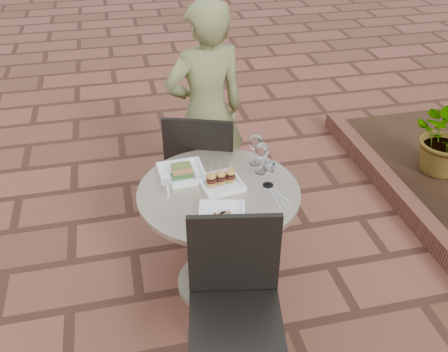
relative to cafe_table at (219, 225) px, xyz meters
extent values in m
plane|color=brown|center=(-0.08, 0.00, -0.48)|extent=(60.00, 60.00, 0.00)
cylinder|color=gray|center=(0.00, 0.00, -0.46)|extent=(0.52, 0.52, 0.04)
cylinder|color=gray|center=(0.00, 0.00, -0.13)|extent=(0.08, 0.08, 0.70)
cylinder|color=gray|center=(0.00, 0.00, 0.23)|extent=(0.90, 0.90, 0.03)
cube|color=black|center=(0.04, 0.65, -0.03)|extent=(0.56, 0.56, 0.03)
cube|color=black|center=(-0.03, 0.46, 0.22)|extent=(0.42, 0.18, 0.46)
cylinder|color=black|center=(0.28, 0.77, -0.26)|extent=(0.02, 0.02, 0.44)
cylinder|color=black|center=(-0.08, 0.89, -0.26)|extent=(0.02, 0.02, 0.44)
cylinder|color=black|center=(0.15, 0.41, -0.26)|extent=(0.02, 0.02, 0.44)
cylinder|color=black|center=(-0.20, 0.54, -0.26)|extent=(0.02, 0.02, 0.44)
cube|color=black|center=(-0.07, -0.68, -0.03)|extent=(0.51, 0.51, 0.03)
cube|color=black|center=(-0.03, -0.48, 0.22)|extent=(0.44, 0.11, 0.46)
cylinder|color=black|center=(-0.22, -0.46, -0.26)|extent=(0.02, 0.02, 0.44)
cylinder|color=black|center=(0.15, -0.53, -0.26)|extent=(0.02, 0.02, 0.44)
imported|color=olive|center=(0.09, 0.82, 0.30)|extent=(0.63, 0.48, 1.56)
cube|color=white|center=(-0.17, 0.19, 0.25)|extent=(0.27, 0.27, 0.01)
cube|color=#C87B46|center=(-0.17, 0.19, 0.29)|extent=(0.12, 0.08, 0.04)
cube|color=#4F5A28|center=(-0.17, 0.19, 0.31)|extent=(0.11, 0.07, 0.01)
cube|color=white|center=(0.02, 0.04, 0.25)|extent=(0.25, 0.25, 0.01)
cube|color=white|center=(-0.04, -0.24, 0.25)|extent=(0.28, 0.28, 0.01)
ellipsoid|color=#D45781|center=(-0.07, -0.29, 0.27)|extent=(0.04, 0.03, 0.02)
cylinder|color=white|center=(0.28, -0.01, 0.25)|extent=(0.06, 0.06, 0.00)
cylinder|color=white|center=(0.28, -0.01, 0.29)|extent=(0.01, 0.01, 0.07)
ellipsoid|color=white|center=(0.28, -0.01, 0.37)|extent=(0.07, 0.07, 0.09)
cylinder|color=white|center=(0.28, -0.01, 0.36)|extent=(0.05, 0.05, 0.04)
cylinder|color=white|center=(0.27, 0.22, 0.25)|extent=(0.07, 0.07, 0.00)
cylinder|color=white|center=(0.27, 0.22, 0.29)|extent=(0.01, 0.01, 0.09)
ellipsoid|color=white|center=(0.27, 0.22, 0.39)|extent=(0.08, 0.08, 0.10)
cylinder|color=white|center=(0.28, 0.13, 0.25)|extent=(0.07, 0.07, 0.00)
cylinder|color=white|center=(0.28, 0.13, 0.29)|extent=(0.01, 0.01, 0.09)
ellipsoid|color=white|center=(0.28, 0.13, 0.39)|extent=(0.08, 0.08, 0.10)
cylinder|color=silver|center=(-0.28, 0.07, 0.27)|extent=(0.07, 0.07, 0.05)
cube|color=brown|center=(1.52, 0.30, -0.41)|extent=(0.12, 3.00, 0.15)
camera|label=1|loc=(-0.47, -2.18, 1.85)|focal=40.00mm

